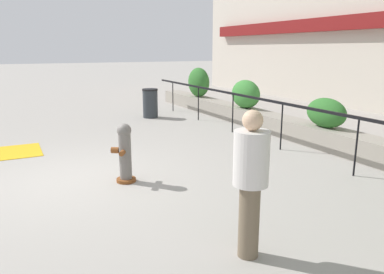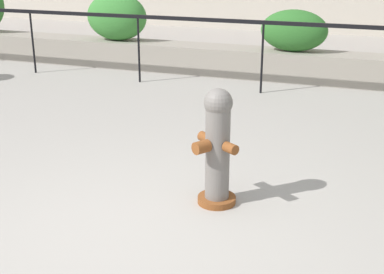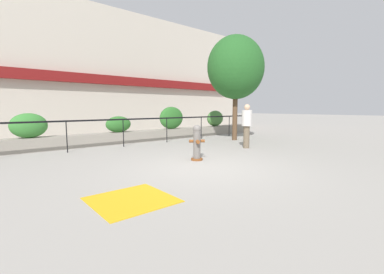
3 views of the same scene
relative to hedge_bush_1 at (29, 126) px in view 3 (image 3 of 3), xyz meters
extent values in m
plane|color=#9E9991|center=(3.12, -6.00, -0.95)|extent=(120.00, 120.00, 0.00)
cube|color=beige|center=(3.12, 6.00, 3.05)|extent=(30.00, 1.00, 8.00)
cube|color=maroon|center=(3.12, 5.32, 2.41)|extent=(27.00, 0.36, 0.56)
cube|color=gray|center=(3.12, 0.00, -0.70)|extent=(18.00, 0.70, 0.50)
cube|color=black|center=(3.12, -1.10, 0.17)|extent=(15.00, 0.05, 0.06)
cylinder|color=black|center=(0.97, -1.10, -0.37)|extent=(0.04, 0.04, 1.15)
cylinder|color=black|center=(3.12, -1.10, -0.37)|extent=(0.04, 0.04, 1.15)
cylinder|color=black|center=(5.26, -1.10, -0.37)|extent=(0.04, 0.04, 1.15)
cylinder|color=black|center=(7.40, -1.10, -0.37)|extent=(0.04, 0.04, 1.15)
cylinder|color=black|center=(9.55, -1.10, -0.37)|extent=(0.04, 0.04, 1.15)
ellipsoid|color=#387F33|center=(0.00, 0.00, 0.00)|extent=(1.23, 0.70, 0.90)
ellipsoid|color=#2D6B28|center=(3.41, 0.00, -0.09)|extent=(1.16, 0.57, 0.72)
ellipsoid|color=#2D6B28|center=(6.32, 0.00, 0.12)|extent=(1.41, 0.56, 1.14)
ellipsoid|color=#427538|center=(9.52, 0.00, 0.01)|extent=(1.22, 0.57, 0.93)
cylinder|color=brown|center=(3.62, -5.08, -0.92)|extent=(0.49, 0.49, 0.06)
cylinder|color=slate|center=(3.62, -5.08, -0.46)|extent=(0.30, 0.30, 0.85)
sphere|color=slate|center=(3.62, -5.08, 0.00)|extent=(0.25, 0.25, 0.25)
cylinder|color=brown|center=(3.53, -5.23, -0.36)|extent=(0.17, 0.18, 0.11)
cylinder|color=brown|center=(3.48, -4.98, -0.36)|extent=(0.15, 0.14, 0.09)
cylinder|color=brown|center=(3.77, -5.17, -0.36)|extent=(0.15, 0.14, 0.09)
cylinder|color=brown|center=(8.32, -2.55, 0.20)|extent=(0.24, 0.24, 2.30)
ellipsoid|color=#235B23|center=(8.32, -2.55, 2.57)|extent=(2.88, 2.60, 3.03)
cylinder|color=brown|center=(6.71, -4.54, -0.51)|extent=(0.33, 0.33, 0.88)
cylinder|color=silver|center=(6.71, -4.54, 0.24)|extent=(0.55, 0.55, 0.62)
sphere|color=#D6AD89|center=(6.71, -4.54, 0.67)|extent=(0.23, 0.23, 0.23)
cube|color=gold|center=(0.51, -6.92, -0.94)|extent=(1.31, 1.31, 0.01)
camera|label=1|loc=(9.95, -6.89, 1.42)|focal=35.00mm
camera|label=2|loc=(4.92, -9.32, 1.28)|focal=50.00mm
camera|label=3|loc=(-1.44, -10.86, 0.63)|focal=24.00mm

